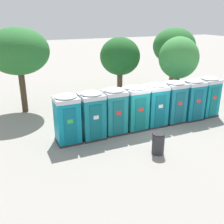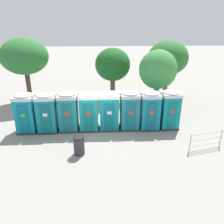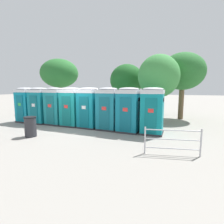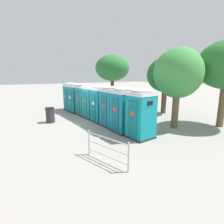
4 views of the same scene
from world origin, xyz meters
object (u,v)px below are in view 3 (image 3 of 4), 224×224
(portapotty_7, at_px, (152,111))
(event_barrier, at_px, (172,140))
(portapotty_3, at_px, (72,107))
(portapotty_6, at_px, (129,110))
(trash_can, at_px, (30,127))
(portapotty_4, at_px, (89,108))
(portapotty_1, at_px, (40,105))
(street_tree_3, at_px, (59,74))
(portapotty_2, at_px, (56,106))
(street_tree_0, at_px, (183,72))
(street_tree_2, at_px, (159,77))
(portapotty_0, at_px, (26,105))
(portapotty_5, at_px, (108,108))
(street_tree_1, at_px, (127,80))

(portapotty_7, relative_size, event_barrier, 1.26)
(portapotty_3, bearing_deg, portapotty_6, -1.18)
(portapotty_6, distance_m, trash_can, 5.32)
(portapotty_4, bearing_deg, portapotty_1, -178.64)
(street_tree_3, relative_size, event_barrier, 2.74)
(event_barrier, bearing_deg, portapotty_2, 159.76)
(portapotty_3, relative_size, portapotty_7, 1.00)
(street_tree_0, xyz_separation_m, street_tree_2, (-1.49, -2.57, -0.49))
(street_tree_3, bearing_deg, event_barrier, -35.37)
(portapotty_0, height_order, portapotty_1, same)
(portapotty_5, xyz_separation_m, street_tree_0, (3.98, 5.59, 2.49))
(portapotty_3, xyz_separation_m, portapotty_6, (3.94, -0.08, -0.00))
(portapotty_2, height_order, portapotty_6, same)
(portapotty_4, bearing_deg, portapotty_7, -0.13)
(portapotty_2, relative_size, portapotty_6, 1.00)
(portapotty_1, relative_size, portapotty_2, 1.00)
(street_tree_2, distance_m, trash_can, 8.63)
(street_tree_3, bearing_deg, portapotty_4, -39.75)
(street_tree_1, bearing_deg, portapotty_2, -118.66)
(portapotty_2, xyz_separation_m, event_barrier, (7.82, -2.88, -0.72))
(portapotty_4, bearing_deg, trash_can, -120.23)
(portapotty_0, xyz_separation_m, trash_can, (3.51, -2.93, -0.76))
(portapotty_3, relative_size, street_tree_2, 0.53)
(portapotty_2, distance_m, portapotty_3, 1.31)
(portapotty_4, xyz_separation_m, portapotty_5, (1.32, -0.01, 0.00))
(portapotty_5, bearing_deg, street_tree_3, 145.16)
(portapotty_5, distance_m, portapotty_7, 2.63)
(street_tree_1, distance_m, street_tree_3, 7.32)
(portapotty_0, xyz_separation_m, portapotty_4, (5.26, 0.07, -0.00))
(portapotty_4, bearing_deg, portapotty_0, -179.19)
(street_tree_0, bearing_deg, portapotty_7, -103.55)
(portapotty_0, relative_size, portapotty_4, 1.00)
(event_barrier, bearing_deg, street_tree_2, 103.27)
(portapotty_2, relative_size, street_tree_3, 0.46)
(portapotty_1, bearing_deg, street_tree_0, 31.56)
(portapotty_3, height_order, event_barrier, portapotty_3)
(street_tree_3, height_order, event_barrier, street_tree_3)
(portapotty_4, distance_m, event_barrier, 5.97)
(portapotty_5, bearing_deg, portapotty_6, -3.39)
(portapotty_2, relative_size, portapotty_5, 1.00)
(portapotty_6, xyz_separation_m, trash_can, (-4.38, -2.92, -0.76))
(portapotty_4, distance_m, street_tree_1, 6.22)
(portapotty_3, relative_size, street_tree_3, 0.46)
(street_tree_2, relative_size, event_barrier, 2.38)
(portapotty_5, distance_m, event_barrier, 4.86)
(portapotty_2, distance_m, portapotty_6, 5.26)
(portapotty_0, xyz_separation_m, portapotty_3, (3.94, 0.07, -0.00))
(street_tree_1, xyz_separation_m, trash_can, (-2.33, -8.89, -2.67))
(portapotty_7, relative_size, street_tree_2, 0.53)
(portapotty_2, height_order, event_barrier, portapotty_2)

